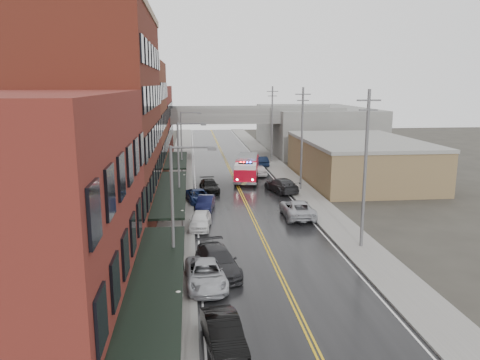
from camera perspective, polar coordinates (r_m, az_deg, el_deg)
road at (r=49.90m, az=0.65°, el=-2.69°), size 11.00×160.00×0.02m
sidewalk_left at (r=49.58m, az=-7.77°, el=-2.81°), size 3.00×160.00×0.15m
sidewalk_right at (r=51.23m, az=8.79°, el=-2.37°), size 3.00×160.00×0.15m
curb_left at (r=49.56m, az=-5.86°, el=-2.77°), size 0.30×160.00×0.15m
curb_right at (r=50.84m, az=6.99°, el=-2.43°), size 0.30×160.00×0.15m
brick_building_a at (r=24.14m, az=-24.29°, el=-4.72°), size 9.00×18.00×12.00m
brick_building_b at (r=41.84m, az=-16.66°, el=6.55°), size 9.00×20.00×18.00m
brick_building_c at (r=59.20m, az=-13.55°, el=6.61°), size 9.00×15.00×15.00m
brick_building_far at (r=76.65m, az=-11.85°, el=6.64°), size 9.00×20.00×12.00m
tan_building at (r=62.71m, az=14.23°, el=2.24°), size 14.00×22.00×5.00m
right_far_block at (r=91.52m, az=8.98°, el=6.27°), size 18.00×30.00×8.00m
awning_0 at (r=23.99m, az=-10.09°, el=-11.57°), size 2.60×16.00×3.09m
awning_1 at (r=42.10m, az=-8.39°, el=-1.35°), size 2.60×18.00×3.09m
awning_2 at (r=59.28m, az=-7.76°, el=2.44°), size 2.60×13.00×3.09m
globe_lamp_0 at (r=22.40m, az=-7.50°, el=-15.14°), size 0.44×0.44×3.12m
globe_lamp_1 at (r=35.47m, az=-7.01°, el=-4.91°), size 0.44×0.44×3.12m
globe_lamp_2 at (r=49.05m, az=-6.79°, el=-0.26°), size 0.44×0.44×3.12m
street_lamp_0 at (r=26.99m, az=-7.70°, el=-3.90°), size 2.64×0.22×9.00m
street_lamp_1 at (r=42.62m, az=-7.16°, el=1.86°), size 2.64×0.22×9.00m
street_lamp_2 at (r=58.45m, az=-6.91°, el=4.51°), size 2.64×0.22×9.00m
utility_pole_0 at (r=35.95m, az=15.03°, el=1.54°), size 1.80×0.24×12.00m
utility_pole_1 at (r=54.89m, az=7.56°, el=5.21°), size 1.80×0.24×12.00m
utility_pole_2 at (r=74.38m, az=3.93°, el=6.95°), size 1.80×0.24×12.00m
overpass at (r=80.46m, az=-2.04°, el=7.10°), size 40.00×10.00×7.50m
fire_truck at (r=60.39m, az=0.84°, el=1.49°), size 4.66×9.02×3.16m
parked_car_left_1 at (r=23.32m, az=-2.04°, el=-18.22°), size 2.17×4.80×1.53m
parked_car_left_2 at (r=29.77m, az=-4.18°, el=-11.37°), size 2.66×5.44×1.49m
parked_car_left_3 at (r=31.54m, az=-2.75°, el=-9.84°), size 3.26×6.00×1.65m
parked_car_left_4 at (r=40.90m, az=-4.89°, el=-4.90°), size 2.29×4.60×1.51m
parked_car_left_5 at (r=46.70m, az=-4.22°, el=-2.83°), size 2.14×4.53×1.43m
parked_car_left_6 at (r=49.78m, az=-5.13°, el=-1.98°), size 3.14×5.21×1.35m
parked_car_left_7 at (r=54.41m, az=-3.75°, el=-0.74°), size 2.41×5.10×1.44m
parked_car_right_0 at (r=44.49m, az=7.00°, el=-3.48°), size 2.86×5.96×1.64m
parked_car_right_1 at (r=54.47m, az=5.06°, el=-0.62°), size 3.70×6.15×1.67m
parked_car_right_2 at (r=64.21m, az=2.33°, el=1.21°), size 1.98×4.43×1.48m
parked_car_right_3 at (r=71.52m, az=2.58°, el=2.30°), size 1.92×4.71×1.52m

